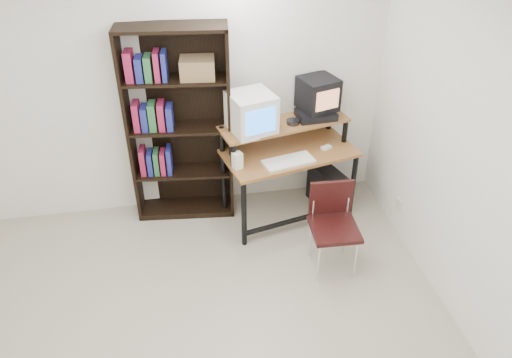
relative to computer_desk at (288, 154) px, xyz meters
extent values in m
cube|color=#BEB69D|center=(-1.00, -1.61, -0.70)|extent=(4.00, 4.00, 0.01)
cube|color=white|center=(-1.00, 0.39, 0.61)|extent=(4.00, 0.01, 2.60)
cube|color=white|center=(1.00, -1.61, 0.61)|extent=(0.01, 4.00, 2.60)
cube|color=#9A6332|center=(0.00, -0.02, 0.03)|extent=(1.34, 0.88, 0.03)
cube|color=#9A6332|center=(-0.02, 0.10, 0.28)|extent=(1.29, 0.64, 0.02)
cylinder|color=black|center=(-0.50, -0.41, -0.33)|extent=(0.05, 0.05, 0.72)
cylinder|color=black|center=(0.63, -0.16, -0.33)|extent=(0.05, 0.05, 0.72)
cylinder|color=black|center=(-0.62, 0.11, -0.20)|extent=(0.05, 0.05, 0.98)
cylinder|color=black|center=(0.51, 0.37, -0.20)|extent=(0.05, 0.05, 0.98)
cylinder|color=black|center=(0.06, -0.28, -0.57)|extent=(1.14, 0.30, 0.05)
cube|color=white|center=(-0.35, 0.03, 0.46)|extent=(0.47, 0.47, 0.36)
cube|color=#307FFF|center=(-0.30, -0.16, 0.46)|extent=(0.28, 0.09, 0.23)
cube|color=black|center=(0.29, 0.15, 0.32)|extent=(0.38, 0.28, 0.08)
cube|color=black|center=(0.32, 0.21, 0.51)|extent=(0.40, 0.40, 0.31)
cube|color=tan|center=(0.36, 0.05, 0.51)|extent=(0.23, 0.08, 0.19)
cylinder|color=#26262B|center=(0.05, 0.07, 0.30)|extent=(0.15, 0.15, 0.05)
cube|color=white|center=(-0.05, -0.21, 0.05)|extent=(0.50, 0.31, 0.03)
cube|color=black|center=(0.38, -0.03, 0.03)|extent=(0.27, 0.25, 0.01)
cube|color=white|center=(0.36, -0.03, 0.05)|extent=(0.12, 0.10, 0.03)
cube|color=white|center=(-0.52, -0.22, 0.11)|extent=(0.10, 0.10, 0.17)
cube|color=black|center=(0.44, 0.06, -0.48)|extent=(0.33, 0.49, 0.42)
cube|color=black|center=(0.21, -0.85, -0.27)|extent=(0.42, 0.42, 0.04)
cube|color=black|center=(0.22, -0.67, -0.06)|extent=(0.38, 0.05, 0.32)
cylinder|color=silver|center=(0.04, -1.00, -0.49)|extent=(0.02, 0.02, 0.41)
cylinder|color=silver|center=(0.37, -1.02, -0.49)|extent=(0.02, 0.02, 0.41)
cylinder|color=silver|center=(0.06, -0.68, -0.49)|extent=(0.02, 0.02, 0.41)
cylinder|color=silver|center=(0.38, -0.70, -0.49)|extent=(0.02, 0.02, 0.41)
cube|color=black|center=(-1.46, 0.27, 0.26)|extent=(0.06, 0.32, 1.91)
cube|color=black|center=(-0.53, 0.17, 0.26)|extent=(0.06, 0.32, 1.91)
cube|color=black|center=(-0.98, 0.37, 0.26)|extent=(0.95, 0.12, 1.91)
cube|color=black|center=(-1.00, 0.22, 1.21)|extent=(0.98, 0.42, 0.03)
cube|color=black|center=(-1.00, 0.22, -0.66)|extent=(0.98, 0.42, 0.06)
cube|color=black|center=(-1.00, 0.22, -0.21)|extent=(0.92, 0.39, 0.03)
cube|color=black|center=(-1.00, 0.22, 0.26)|extent=(0.92, 0.39, 0.02)
cube|color=black|center=(-1.00, 0.22, 0.74)|extent=(0.92, 0.39, 0.02)
cube|color=olive|center=(-0.80, 0.20, 0.84)|extent=(0.32, 0.26, 0.18)
cube|color=beige|center=(0.99, -0.46, -0.39)|extent=(0.02, 0.08, 0.12)
camera|label=1|loc=(-1.04, -3.97, 2.45)|focal=35.00mm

